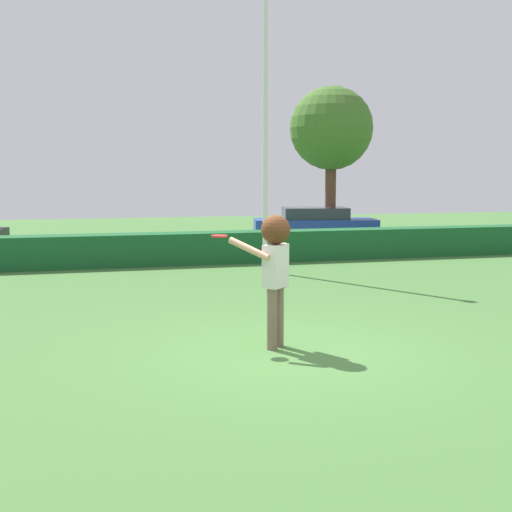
{
  "coord_description": "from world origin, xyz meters",
  "views": [
    {
      "loc": [
        -2.75,
        -8.35,
        2.34
      ],
      "look_at": [
        -0.11,
        1.28,
        1.15
      ],
      "focal_mm": 47.4,
      "sensor_mm": 36.0,
      "label": 1
    }
  ],
  "objects_px": {
    "lamppost": "(265,111)",
    "person": "(275,260)",
    "parked_car_blue": "(315,224)",
    "frisbee": "(219,236)",
    "willow_tree": "(331,129)"
  },
  "relations": [
    {
      "from": "lamppost",
      "to": "person",
      "type": "bearing_deg",
      "value": -105.04
    },
    {
      "from": "parked_car_blue",
      "to": "frisbee",
      "type": "bearing_deg",
      "value": -115.56
    },
    {
      "from": "frisbee",
      "to": "lamppost",
      "type": "height_order",
      "value": "lamppost"
    },
    {
      "from": "frisbee",
      "to": "parked_car_blue",
      "type": "distance_m",
      "value": 14.42
    },
    {
      "from": "person",
      "to": "lamppost",
      "type": "relative_size",
      "value": 0.26
    },
    {
      "from": "lamppost",
      "to": "willow_tree",
      "type": "bearing_deg",
      "value": 57.02
    },
    {
      "from": "parked_car_blue",
      "to": "willow_tree",
      "type": "height_order",
      "value": "willow_tree"
    },
    {
      "from": "person",
      "to": "willow_tree",
      "type": "height_order",
      "value": "willow_tree"
    },
    {
      "from": "person",
      "to": "frisbee",
      "type": "distance_m",
      "value": 0.86
    },
    {
      "from": "frisbee",
      "to": "willow_tree",
      "type": "bearing_deg",
      "value": 62.62
    },
    {
      "from": "person",
      "to": "frisbee",
      "type": "bearing_deg",
      "value": 146.0
    },
    {
      "from": "lamppost",
      "to": "willow_tree",
      "type": "height_order",
      "value": "lamppost"
    },
    {
      "from": "willow_tree",
      "to": "person",
      "type": "bearing_deg",
      "value": -114.35
    },
    {
      "from": "willow_tree",
      "to": "lamppost",
      "type": "bearing_deg",
      "value": -122.98
    },
    {
      "from": "parked_car_blue",
      "to": "person",
      "type": "bearing_deg",
      "value": -112.41
    }
  ]
}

